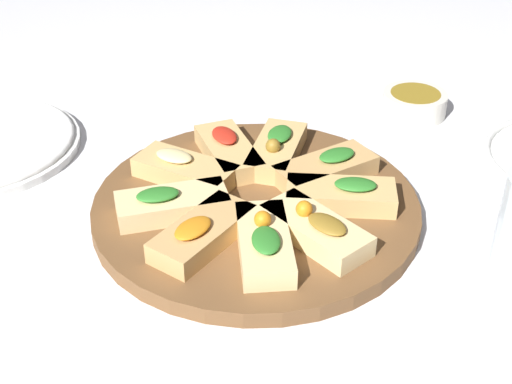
# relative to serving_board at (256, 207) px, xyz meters

# --- Properties ---
(ground_plane) EXTENTS (3.00, 3.00, 0.00)m
(ground_plane) POSITION_rel_serving_board_xyz_m (0.00, 0.00, -0.01)
(ground_plane) COLOR white
(serving_board) EXTENTS (0.36, 0.36, 0.02)m
(serving_board) POSITION_rel_serving_board_xyz_m (0.00, 0.00, 0.00)
(serving_board) COLOR brown
(serving_board) RESTS_ON ground_plane
(focaccia_slice_0) EXTENTS (0.13, 0.08, 0.03)m
(focaccia_slice_0) POSITION_rel_serving_board_xyz_m (-0.09, 0.02, 0.02)
(focaccia_slice_0) COLOR #E5C689
(focaccia_slice_0) RESTS_ON serving_board
(focaccia_slice_1) EXTENTS (0.13, 0.09, 0.03)m
(focaccia_slice_1) POSITION_rel_serving_board_xyz_m (-0.08, -0.04, 0.02)
(focaccia_slice_1) COLOR tan
(focaccia_slice_1) RESTS_ON serving_board
(focaccia_slice_2) EXTENTS (0.09, 0.13, 0.04)m
(focaccia_slice_2) POSITION_rel_serving_board_xyz_m (-0.04, -0.08, 0.02)
(focaccia_slice_2) COLOR #E5C689
(focaccia_slice_2) RESTS_ON serving_board
(focaccia_slice_3) EXTENTS (0.07, 0.12, 0.04)m
(focaccia_slice_3) POSITION_rel_serving_board_xyz_m (0.02, -0.09, 0.02)
(focaccia_slice_3) COLOR #E5C689
(focaccia_slice_3) RESTS_ON serving_board
(focaccia_slice_4) EXTENTS (0.12, 0.11, 0.03)m
(focaccia_slice_4) POSITION_rel_serving_board_xyz_m (0.08, -0.05, 0.02)
(focaccia_slice_4) COLOR tan
(focaccia_slice_4) RESTS_ON serving_board
(focaccia_slice_5) EXTENTS (0.12, 0.05, 0.03)m
(focaccia_slice_5) POSITION_rel_serving_board_xyz_m (0.09, 0.00, 0.02)
(focaccia_slice_5) COLOR tan
(focaccia_slice_5) RESTS_ON serving_board
(focaccia_slice_6) EXTENTS (0.12, 0.12, 0.04)m
(focaccia_slice_6) POSITION_rel_serving_board_xyz_m (0.07, 0.06, 0.02)
(focaccia_slice_6) COLOR tan
(focaccia_slice_6) RESTS_ON serving_board
(focaccia_slice_7) EXTENTS (0.07, 0.12, 0.03)m
(focaccia_slice_7) POSITION_rel_serving_board_xyz_m (0.01, 0.09, 0.02)
(focaccia_slice_7) COLOR tan
(focaccia_slice_7) RESTS_ON serving_board
(focaccia_slice_8) EXTENTS (0.10, 0.13, 0.03)m
(focaccia_slice_8) POSITION_rel_serving_board_xyz_m (-0.05, 0.08, 0.02)
(focaccia_slice_8) COLOR tan
(focaccia_slice_8) RESTS_ON serving_board
(dipping_bowl) EXTENTS (0.09, 0.09, 0.03)m
(dipping_bowl) POSITION_rel_serving_board_xyz_m (0.31, 0.10, 0.01)
(dipping_bowl) COLOR silver
(dipping_bowl) RESTS_ON ground_plane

